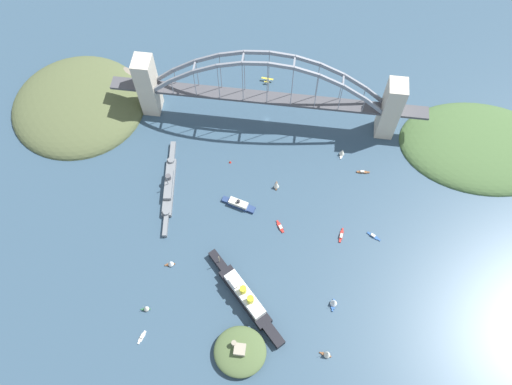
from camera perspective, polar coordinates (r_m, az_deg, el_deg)
name	(u,v)px	position (r m, az deg, el deg)	size (l,w,h in m)	color
ground_plane	(267,119)	(468.07, 1.19, 8.06)	(1400.00, 1400.00, 0.00)	#334C60
harbor_arch_bridge	(268,96)	(442.32, 1.27, 10.54)	(268.11, 18.12, 79.08)	beige
headland_west_shore	(482,147)	(491.87, 23.53, 4.63)	(139.75, 95.32, 24.95)	#476638
headland_east_shore	(81,105)	(503.01, -18.60, 9.09)	(119.75, 116.53, 31.61)	#515B38
ocean_liner	(245,296)	(388.66, -1.18, -11.31)	(65.04, 68.17, 19.06)	black
naval_cruiser	(169,186)	(433.63, -9.49, 0.72)	(14.17, 87.69, 17.70)	slate
harbor_ferry_steamer	(239,204)	(421.03, -1.91, -1.27)	(28.62, 12.70, 7.78)	navy
fort_island_mid_harbor	(240,351)	(380.20, -1.77, -17.00)	(37.17, 36.14, 14.62)	#4C6038
seaplane_taxiing_near_bridge	(267,80)	(493.12, 1.24, 12.21)	(11.18, 6.90, 4.79)	#B7B7B2
small_boat_0	(341,235)	(416.13, 9.32, -4.67)	(3.53, 12.57, 2.43)	#B2231E
small_boat_1	(277,185)	(427.37, 2.26, 0.85)	(4.56, 7.99, 9.04)	brown
small_boat_2	(280,227)	(414.31, 2.67, -3.77)	(7.39, 10.67, 2.01)	#B2231E
small_boat_3	(334,302)	(393.29, 8.53, -11.82)	(5.61, 9.55, 8.86)	#234C8C
small_boat_4	(342,152)	(449.79, 9.41, 4.36)	(4.84, 8.02, 7.87)	silver
small_boat_5	(146,308)	(396.49, -11.98, -12.27)	(7.16, 4.48, 8.11)	#2D6B3D
small_boat_6	(363,172)	(446.09, 11.62, 2.22)	(10.89, 2.51, 2.22)	brown
small_boat_7	(142,337)	(394.86, -12.38, -15.19)	(4.68, 10.06, 2.27)	silver
small_boat_8	(170,263)	(404.78, -9.35, -7.64)	(7.92, 5.36, 7.13)	brown
small_boat_9	(327,354)	(383.29, 7.82, -17.11)	(8.54, 5.71, 9.79)	brown
small_boat_10	(373,236)	(420.94, 12.74, -4.67)	(11.06, 7.15, 2.06)	#234C8C
channel_marker_buoy	(230,162)	(442.30, -2.86, 3.38)	(2.20, 2.20, 2.75)	red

